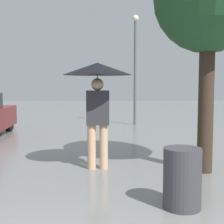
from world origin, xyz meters
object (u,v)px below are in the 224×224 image
at_px(tree, 209,0).
at_px(trash_bin, 182,178).
at_px(pedestrian, 97,81).
at_px(street_lamp, 135,59).

height_order(tree, trash_bin, tree).
height_order(pedestrian, tree, tree).
bearing_deg(pedestrian, street_lamp, 75.20).
xyz_separation_m(pedestrian, trash_bin, (1.03, -2.00, -1.27)).
bearing_deg(tree, trash_bin, -119.74).
xyz_separation_m(street_lamp, trash_bin, (-0.71, -8.59, -2.24)).
bearing_deg(pedestrian, trash_bin, -62.82).
relative_size(pedestrian, trash_bin, 2.55).
bearing_deg(street_lamp, tree, -88.22).
relative_size(street_lamp, trash_bin, 5.52).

